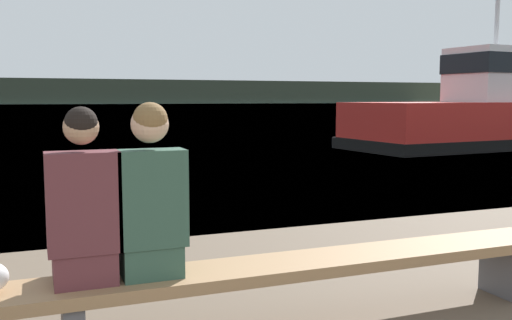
{
  "coord_description": "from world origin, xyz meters",
  "views": [
    {
      "loc": [
        -0.54,
        -0.33,
        1.59
      ],
      "look_at": [
        1.98,
        6.11,
        0.83
      ],
      "focal_mm": 40.0,
      "sensor_mm": 36.0,
      "label": 1
    }
  ],
  "objects_px": {
    "bench_main": "(72,299)",
    "person_right": "(150,201)",
    "tugboat_red": "(492,115)",
    "person_left": "(83,210)"
  },
  "relations": [
    {
      "from": "bench_main",
      "to": "person_right",
      "type": "bearing_deg",
      "value": 1.13
    },
    {
      "from": "bench_main",
      "to": "tugboat_red",
      "type": "xyz_separation_m",
      "value": [
        14.01,
        11.34,
        0.61
      ]
    },
    {
      "from": "bench_main",
      "to": "person_right",
      "type": "height_order",
      "value": "person_right"
    },
    {
      "from": "tugboat_red",
      "to": "person_left",
      "type": "bearing_deg",
      "value": 124.25
    },
    {
      "from": "bench_main",
      "to": "tugboat_red",
      "type": "relative_size",
      "value": 0.7
    },
    {
      "from": "person_left",
      "to": "tugboat_red",
      "type": "xyz_separation_m",
      "value": [
        13.93,
        11.32,
        0.08
      ]
    },
    {
      "from": "person_right",
      "to": "bench_main",
      "type": "bearing_deg",
      "value": -178.87
    },
    {
      "from": "bench_main",
      "to": "tugboat_red",
      "type": "bearing_deg",
      "value": 38.98
    },
    {
      "from": "person_left",
      "to": "person_right",
      "type": "bearing_deg",
      "value": -0.32
    },
    {
      "from": "person_left",
      "to": "person_right",
      "type": "xyz_separation_m",
      "value": [
        0.4,
        -0.0,
        0.03
      ]
    }
  ]
}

